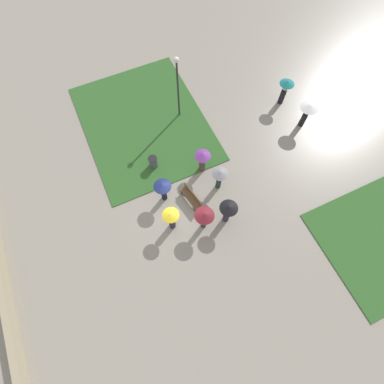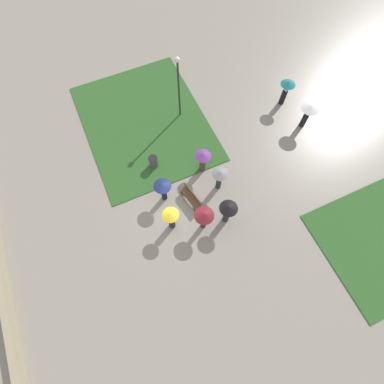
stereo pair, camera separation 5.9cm
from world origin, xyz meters
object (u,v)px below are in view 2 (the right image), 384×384
lamp_post (178,81)px  lone_walker_far_path (286,89)px  crowd_person_purple (203,159)px  crowd_person_grey (220,176)px  park_bench (191,197)px  lone_walker_mid_plaza (309,111)px  trash_bin (154,162)px  crowd_person_navy (163,188)px  crowd_person_black (228,211)px  crowd_person_yellow (171,218)px  crowd_person_maroon (204,217)px

lamp_post → lone_walker_far_path: (1.92, 6.83, -1.69)m
crowd_person_purple → crowd_person_grey: crowd_person_grey is taller
park_bench → lone_walker_mid_plaza: (-1.97, 8.97, 0.95)m
trash_bin → crowd_person_grey: 4.30m
crowd_person_navy → lone_walker_far_path: lone_walker_far_path is taller
crowd_person_purple → lone_walker_far_path: size_ratio=0.92×
crowd_person_black → lone_walker_mid_plaza: crowd_person_black is taller
lamp_post → park_bench: bearing=-17.3°
crowd_person_purple → crowd_person_yellow: (2.64, -3.11, 0.06)m
lone_walker_mid_plaza → crowd_person_black: bearing=-123.6°
trash_bin → crowd_person_purple: crowd_person_purple is taller
lone_walker_far_path → crowd_person_purple: bearing=-0.8°
crowd_person_yellow → lone_walker_mid_plaza: (-2.97, 10.61, 0.16)m
park_bench → lone_walker_far_path: lone_walker_far_path is taller
park_bench → lamp_post: 6.90m
lamp_post → crowd_person_black: bearing=-4.4°
crowd_person_black → crowd_person_purple: size_ratio=1.07×
crowd_person_black → lone_walker_mid_plaza: bearing=106.2°
crowd_person_grey → trash_bin: bearing=118.6°
lone_walker_far_path → lone_walker_mid_plaza: bearing=75.8°
trash_bin → crowd_person_black: (5.03, 2.44, 0.90)m
lone_walker_mid_plaza → park_bench: bearing=-138.0°
lone_walker_mid_plaza → lamp_post: bearing=179.2°
crowd_person_navy → crowd_person_yellow: crowd_person_yellow is taller
lamp_post → lone_walker_mid_plaza: bearing=59.6°
crowd_person_maroon → crowd_person_purple: (-3.37, 1.51, -0.29)m
park_bench → crowd_person_purple: size_ratio=0.91×
crowd_person_black → crowd_person_yellow: crowd_person_yellow is taller
trash_bin → crowd_person_black: crowd_person_black is taller
crowd_person_maroon → crowd_person_navy: crowd_person_maroon is taller
crowd_person_maroon → crowd_person_black: (0.17, 1.33, -0.15)m
park_bench → trash_bin: size_ratio=1.89×
crowd_person_maroon → lone_walker_far_path: bearing=-53.3°
crowd_person_grey → lone_walker_mid_plaza: bearing=-2.3°
crowd_person_yellow → crowd_person_navy: bearing=-52.9°
crowd_person_maroon → crowd_person_grey: (-1.89, 1.88, -0.15)m
trash_bin → crowd_person_yellow: 4.23m
trash_bin → crowd_person_maroon: bearing=12.9°
crowd_person_grey → park_bench: bearing=168.1°
crowd_person_purple → crowd_person_yellow: bearing=60.3°
crowd_person_yellow → lone_walker_far_path: 11.61m
lamp_post → lone_walker_far_path: bearing=74.3°
crowd_person_yellow → crowd_person_black: bearing=-152.0°
crowd_person_grey → lone_walker_mid_plaza: 7.37m
lamp_post → lone_walker_far_path: lamp_post is taller
crowd_person_grey → lone_walker_mid_plaza: size_ratio=0.97×
crowd_person_black → crowd_person_purple: 3.55m
crowd_person_maroon → crowd_person_yellow: 1.77m
park_bench → crowd_person_black: 2.46m
crowd_person_black → crowd_person_navy: bearing=-146.0°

